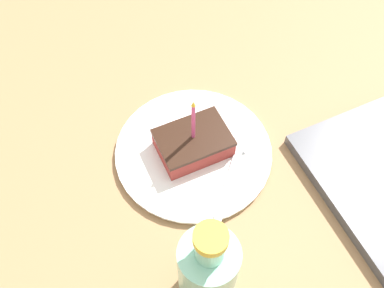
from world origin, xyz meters
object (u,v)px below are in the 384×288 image
at_px(bottle, 208,272).
at_px(fork, 234,167).
at_px(cake_slice, 192,143).
at_px(plate, 192,152).

bearing_deg(bottle, fork, 141.31).
bearing_deg(cake_slice, fork, 38.23).
xyz_separation_m(cake_slice, bottle, (0.21, -0.07, 0.05)).
distance_m(plate, bottle, 0.23).
height_order(plate, cake_slice, cake_slice).
bearing_deg(fork, plate, -141.18).
height_order(plate, bottle, bottle).
distance_m(plate, cake_slice, 0.02).
bearing_deg(plate, cake_slice, 178.65).
xyz_separation_m(plate, cake_slice, (-0.00, 0.00, 0.02)).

